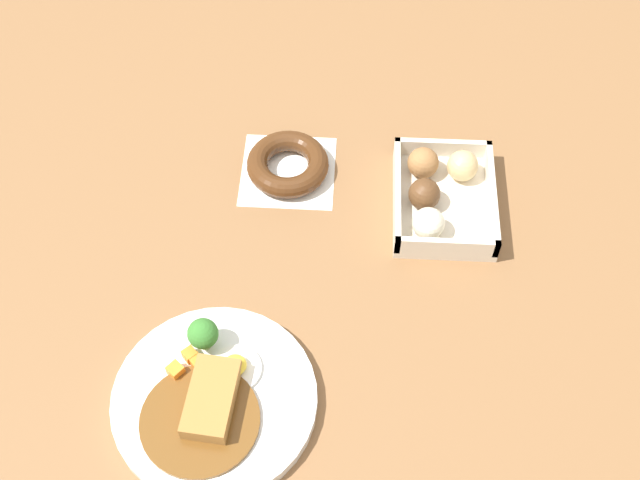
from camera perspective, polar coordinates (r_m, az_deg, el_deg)
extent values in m
plane|color=brown|center=(1.08, -0.87, -4.47)|extent=(1.60, 1.60, 0.00)
cylinder|color=white|center=(1.02, -7.36, -11.03)|extent=(0.25, 0.25, 0.02)
cylinder|color=brown|center=(1.00, -8.38, -12.35)|extent=(0.14, 0.14, 0.01)
cube|color=#A87538|center=(0.99, -7.60, -10.90)|extent=(0.10, 0.06, 0.02)
cylinder|color=white|center=(1.02, -5.91, -8.93)|extent=(0.06, 0.06, 0.00)
ellipsoid|color=yellow|center=(1.01, -5.96, -8.68)|extent=(0.03, 0.03, 0.02)
cylinder|color=#8CB766|center=(1.03, -8.03, -7.07)|extent=(0.01, 0.01, 0.02)
sphere|color=#387A2D|center=(1.01, -8.18, -6.48)|extent=(0.04, 0.04, 0.04)
cube|color=orange|center=(1.02, -10.05, -8.97)|extent=(0.02, 0.02, 0.02)
cube|color=orange|center=(1.02, -8.64, -8.36)|extent=(0.02, 0.02, 0.01)
cube|color=orange|center=(1.03, -9.07, -7.93)|extent=(0.02, 0.02, 0.02)
cube|color=beige|center=(1.18, 8.56, 2.49)|extent=(0.18, 0.14, 0.01)
cube|color=beige|center=(1.22, 8.53, 6.38)|extent=(0.01, 0.14, 0.03)
cube|color=beige|center=(1.11, 8.85, -0.47)|extent=(0.01, 0.14, 0.03)
cube|color=beige|center=(1.15, 5.41, 3.26)|extent=(0.18, 0.01, 0.03)
cube|color=beige|center=(1.17, 11.91, 2.95)|extent=(0.18, 0.01, 0.03)
sphere|color=#9E6B3D|center=(1.18, 7.21, 5.38)|extent=(0.05, 0.05, 0.05)
sphere|color=brown|center=(1.15, 7.30, 3.20)|extent=(0.05, 0.05, 0.05)
sphere|color=#EFE5C6|center=(1.12, 7.58, 1.16)|extent=(0.05, 0.05, 0.05)
sphere|color=#DBB77A|center=(1.19, 9.93, 5.13)|extent=(0.05, 0.05, 0.05)
cube|color=white|center=(1.21, -2.24, 4.82)|extent=(0.14, 0.14, 0.00)
torus|color=#4C2B14|center=(1.20, -2.27, 5.32)|extent=(0.12, 0.12, 0.03)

